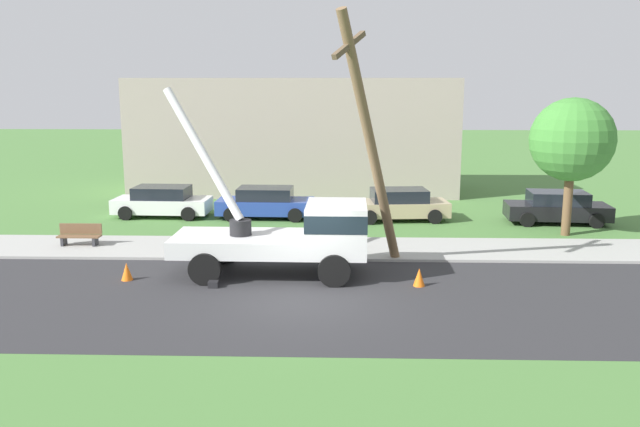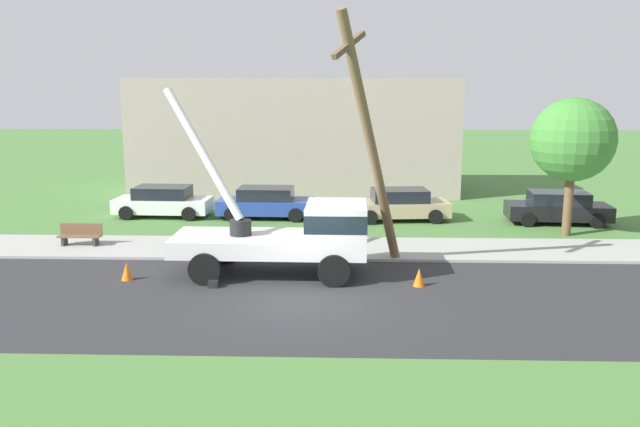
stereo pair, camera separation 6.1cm
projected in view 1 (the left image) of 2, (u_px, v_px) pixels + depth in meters
ground_plane at (318, 216)px, 30.44m from camera, size 120.00×120.00×0.00m
road_asphalt at (304, 299)px, 18.67m from camera, size 80.00×8.13×0.01m
sidewalk_strip at (312, 248)px, 24.27m from camera, size 80.00×3.32×0.10m
utility_truck at (296, 232)px, 20.82m from camera, size 6.76×3.20×5.98m
leaning_utility_pole at (371, 143)px, 20.55m from camera, size 2.47×3.82×8.30m
traffic_cone_ahead at (419, 277)px, 19.84m from camera, size 0.36×0.36×0.56m
traffic_cone_behind at (127, 272)px, 20.44m from camera, size 0.36×0.36×0.56m
parked_sedan_white at (162, 202)px, 30.26m from camera, size 4.46×2.12×1.42m
parked_sedan_blue at (265, 203)px, 29.95m from camera, size 4.45×2.10×1.42m
parked_sedan_tan at (399, 205)px, 29.48m from camera, size 4.55×2.28×1.42m
parked_sedan_black at (557, 207)px, 28.79m from camera, size 4.52×2.23×1.42m
park_bench at (80, 236)px, 24.51m from camera, size 1.60×0.45×0.90m
roadside_tree_near at (572, 140)px, 25.89m from camera, size 3.33×3.33×5.57m
lowrise_building_backdrop at (295, 135)px, 37.25m from camera, size 18.00×6.00×6.40m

